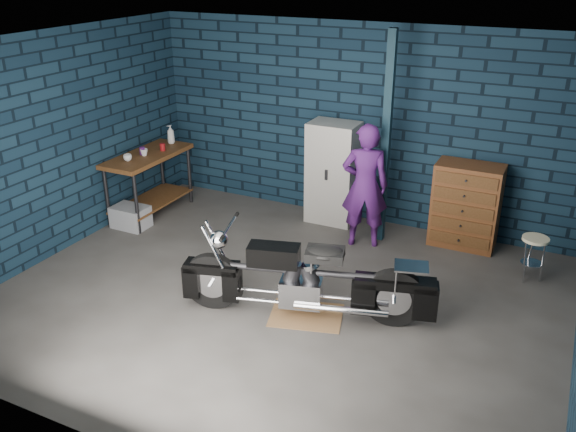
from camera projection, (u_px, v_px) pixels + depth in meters
name	position (u px, v px, depth m)	size (l,w,h in m)	color
ground	(277.00, 298.00, 6.72)	(6.00, 6.00, 0.00)	#4F4D4A
room_walls	(299.00, 118.00, 6.41)	(6.02, 5.01, 2.71)	black
support_post	(386.00, 141.00, 7.57)	(0.10, 0.10, 2.70)	#112936
workbench	(150.00, 184.00, 8.68)	(0.60, 1.40, 0.91)	brown
drip_mat	(306.00, 315.00, 6.40)	(0.75, 0.56, 0.01)	brown
motorcycle	(307.00, 274.00, 6.20)	(2.24, 0.61, 0.99)	black
person	(365.00, 186.00, 7.65)	(0.59, 0.39, 1.61)	#531D6F
storage_bin	(131.00, 217.00, 8.39)	(0.48, 0.34, 0.30)	gray
locker	(333.00, 173.00, 8.38)	(0.66, 0.47, 1.41)	beige
tool_chest	(466.00, 206.00, 7.72)	(0.82, 0.45, 1.09)	brown
shop_stool	(532.00, 259.00, 6.99)	(0.30, 0.30, 0.54)	beige
cup_a	(128.00, 158.00, 8.21)	(0.11, 0.11, 0.09)	beige
cup_b	(144.00, 152.00, 8.41)	(0.10, 0.10, 0.10)	beige
mug_purple	(142.00, 151.00, 8.45)	(0.08, 0.08, 0.11)	#561B6D
mug_red	(163.00, 147.00, 8.62)	(0.08, 0.08, 0.10)	maroon
bottle	(171.00, 134.00, 8.91)	(0.11, 0.11, 0.27)	gray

